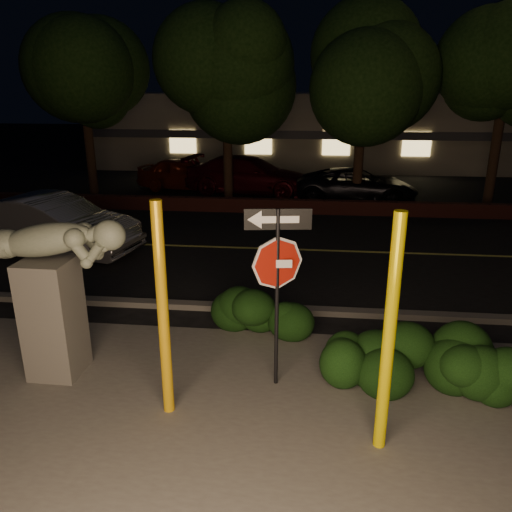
{
  "coord_description": "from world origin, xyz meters",
  "views": [
    {
      "loc": [
        0.7,
        -6.25,
        4.29
      ],
      "look_at": [
        -0.15,
        1.66,
        1.6
      ],
      "focal_mm": 35.0,
      "sensor_mm": 36.0,
      "label": 1
    }
  ],
  "objects_px": {
    "yellow_pole_right": "(389,338)",
    "parked_car_red": "(186,174)",
    "silver_sedan": "(52,225)",
    "sculpture": "(51,281)",
    "yellow_pole_left": "(163,313)",
    "parked_car_dark": "(357,185)",
    "signpost": "(277,264)",
    "parked_car_darkred": "(249,175)"
  },
  "relations": [
    {
      "from": "signpost",
      "to": "sculpture",
      "type": "distance_m",
      "value": 3.39
    },
    {
      "from": "yellow_pole_left",
      "to": "sculpture",
      "type": "bearing_deg",
      "value": 158.11
    },
    {
      "from": "parked_car_dark",
      "to": "silver_sedan",
      "type": "bearing_deg",
      "value": 135.03
    },
    {
      "from": "silver_sedan",
      "to": "parked_car_darkred",
      "type": "distance_m",
      "value": 9.57
    },
    {
      "from": "signpost",
      "to": "silver_sedan",
      "type": "distance_m",
      "value": 8.69
    },
    {
      "from": "sculpture",
      "to": "parked_car_darkred",
      "type": "relative_size",
      "value": 0.47
    },
    {
      "from": "yellow_pole_left",
      "to": "parked_car_dark",
      "type": "height_order",
      "value": "yellow_pole_left"
    },
    {
      "from": "signpost",
      "to": "parked_car_red",
      "type": "distance_m",
      "value": 15.62
    },
    {
      "from": "yellow_pole_right",
      "to": "silver_sedan",
      "type": "xyz_separation_m",
      "value": [
        -7.82,
        6.97,
        -0.74
      ]
    },
    {
      "from": "sculpture",
      "to": "parked_car_darkred",
      "type": "distance_m",
      "value": 14.39
    },
    {
      "from": "sculpture",
      "to": "parked_car_dark",
      "type": "height_order",
      "value": "sculpture"
    },
    {
      "from": "silver_sedan",
      "to": "parked_car_red",
      "type": "bearing_deg",
      "value": 2.78
    },
    {
      "from": "yellow_pole_right",
      "to": "sculpture",
      "type": "bearing_deg",
      "value": 165.85
    },
    {
      "from": "sculpture",
      "to": "yellow_pole_right",
      "type": "bearing_deg",
      "value": -13.31
    },
    {
      "from": "yellow_pole_right",
      "to": "signpost",
      "type": "distance_m",
      "value": 1.92
    },
    {
      "from": "silver_sedan",
      "to": "parked_car_red",
      "type": "xyz_separation_m",
      "value": [
        1.46,
        9.03,
        -0.07
      ]
    },
    {
      "from": "parked_car_red",
      "to": "parked_car_darkred",
      "type": "bearing_deg",
      "value": -90.67
    },
    {
      "from": "parked_car_dark",
      "to": "yellow_pole_left",
      "type": "bearing_deg",
      "value": 169.56
    },
    {
      "from": "parked_car_dark",
      "to": "yellow_pole_right",
      "type": "bearing_deg",
      "value": -179.13
    },
    {
      "from": "sculpture",
      "to": "signpost",
      "type": "bearing_deg",
      "value": 1.65
    },
    {
      "from": "yellow_pole_right",
      "to": "parked_car_red",
      "type": "relative_size",
      "value": 0.73
    },
    {
      "from": "yellow_pole_right",
      "to": "parked_car_red",
      "type": "distance_m",
      "value": 17.24
    },
    {
      "from": "yellow_pole_left",
      "to": "signpost",
      "type": "relative_size",
      "value": 1.1
    },
    {
      "from": "parked_car_red",
      "to": "signpost",
      "type": "bearing_deg",
      "value": -152.29
    },
    {
      "from": "yellow_pole_left",
      "to": "silver_sedan",
      "type": "height_order",
      "value": "yellow_pole_left"
    },
    {
      "from": "yellow_pole_left",
      "to": "parked_car_darkred",
      "type": "distance_m",
      "value": 15.13
    },
    {
      "from": "yellow_pole_left",
      "to": "parked_car_dark",
      "type": "xyz_separation_m",
      "value": [
        3.7,
        14.03,
        -0.85
      ]
    },
    {
      "from": "yellow_pole_left",
      "to": "signpost",
      "type": "xyz_separation_m",
      "value": [
        1.43,
        0.82,
        0.44
      ]
    },
    {
      "from": "sculpture",
      "to": "parked_car_red",
      "type": "bearing_deg",
      "value": 97.03
    },
    {
      "from": "signpost",
      "to": "yellow_pole_right",
      "type": "bearing_deg",
      "value": -49.72
    },
    {
      "from": "yellow_pole_right",
      "to": "sculpture",
      "type": "relative_size",
      "value": 1.2
    },
    {
      "from": "yellow_pole_right",
      "to": "parked_car_red",
      "type": "xyz_separation_m",
      "value": [
        -6.36,
        16.01,
        -0.81
      ]
    },
    {
      "from": "signpost",
      "to": "parked_car_darkred",
      "type": "xyz_separation_m",
      "value": [
        -2.12,
        14.27,
        -1.16
      ]
    },
    {
      "from": "silver_sedan",
      "to": "sculpture",
      "type": "bearing_deg",
      "value": -140.08
    },
    {
      "from": "sculpture",
      "to": "parked_car_red",
      "type": "relative_size",
      "value": 0.6
    },
    {
      "from": "signpost",
      "to": "parked_car_darkred",
      "type": "distance_m",
      "value": 14.47
    },
    {
      "from": "sculpture",
      "to": "silver_sedan",
      "type": "relative_size",
      "value": 0.53
    },
    {
      "from": "yellow_pole_right",
      "to": "parked_car_darkred",
      "type": "xyz_separation_m",
      "value": [
        -3.52,
        15.52,
        -0.73
      ]
    },
    {
      "from": "signpost",
      "to": "parked_car_red",
      "type": "xyz_separation_m",
      "value": [
        -4.97,
        14.76,
        -1.23
      ]
    },
    {
      "from": "parked_car_darkred",
      "to": "signpost",
      "type": "bearing_deg",
      "value": -162.58
    },
    {
      "from": "signpost",
      "to": "sculpture",
      "type": "bearing_deg",
      "value": 172.97
    },
    {
      "from": "yellow_pole_left",
      "to": "signpost",
      "type": "height_order",
      "value": "yellow_pole_left"
    }
  ]
}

